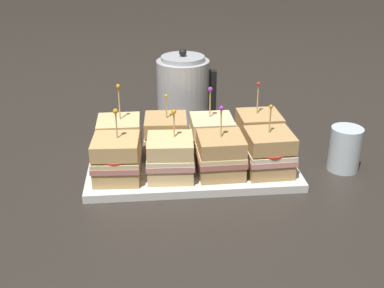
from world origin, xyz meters
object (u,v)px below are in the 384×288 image
(sandwich_back_far_right, at_px, (259,132))
(sandwich_back_center_left, at_px, (166,136))
(sandwich_front_center_left, at_px, (170,158))
(sandwich_back_far_left, at_px, (120,138))
(drinking_glass, at_px, (345,149))
(sandwich_front_center_right, at_px, (221,155))
(sandwich_front_far_left, at_px, (117,159))
(serving_platter, at_px, (192,167))
(sandwich_back_center_right, at_px, (212,136))
(sandwich_front_far_right, at_px, (269,153))
(kettle_steel, at_px, (182,94))

(sandwich_back_far_right, bearing_deg, sandwich_back_center_left, -179.82)
(sandwich_front_center_left, distance_m, sandwich_back_far_left, 0.16)
(sandwich_back_far_right, bearing_deg, sandwich_back_far_left, -179.34)
(sandwich_front_center_left, xyz_separation_m, drinking_glass, (0.40, 0.03, -0.01))
(sandwich_front_center_right, bearing_deg, sandwich_front_far_left, -179.86)
(serving_platter, xyz_separation_m, sandwich_front_center_right, (0.06, -0.05, 0.05))
(sandwich_back_center_left, height_order, sandwich_back_far_right, sandwich_back_far_right)
(sandwich_back_center_right, bearing_deg, sandwich_back_center_left, 178.34)
(sandwich_front_center_right, distance_m, sandwich_front_far_right, 0.11)
(sandwich_front_center_left, xyz_separation_m, sandwich_back_far_right, (0.22, 0.11, 0.00))
(sandwich_front_far_right, height_order, sandwich_back_center_left, sandwich_front_far_right)
(sandwich_front_center_left, relative_size, sandwich_back_center_right, 0.93)
(sandwich_back_far_left, xyz_separation_m, sandwich_back_center_left, (0.11, 0.00, -0.00))
(sandwich_front_center_left, bearing_deg, drinking_glass, 4.16)
(sandwich_front_far_left, relative_size, sandwich_back_far_left, 0.90)
(serving_platter, distance_m, sandwich_back_center_left, 0.10)
(serving_platter, xyz_separation_m, sandwich_front_far_right, (0.16, -0.06, 0.06))
(sandwich_back_far_left, bearing_deg, sandwich_front_far_left, -90.80)
(sandwich_front_far_left, bearing_deg, sandwich_back_center_left, 45.07)
(sandwich_front_center_right, bearing_deg, kettle_steel, 100.77)
(sandwich_front_far_left, bearing_deg, sandwich_back_center_right, 26.16)
(sandwich_back_far_left, distance_m, sandwich_back_center_right, 0.22)
(sandwich_front_center_left, height_order, sandwich_back_far_left, sandwich_back_far_left)
(sandwich_front_far_right, xyz_separation_m, kettle_steel, (-0.17, 0.31, 0.04))
(sandwich_front_far_right, distance_m, sandwich_back_center_right, 0.16)
(sandwich_front_far_left, xyz_separation_m, sandwich_back_far_left, (0.00, 0.11, -0.00))
(sandwich_back_far_left, bearing_deg, sandwich_back_center_left, 1.62)
(serving_platter, height_order, sandwich_back_far_right, sandwich_back_far_right)
(sandwich_back_far_left, bearing_deg, drinking_glass, -8.66)
(sandwich_back_far_right, distance_m, drinking_glass, 0.20)
(sandwich_back_center_left, xyz_separation_m, sandwich_back_far_right, (0.22, 0.00, 0.00))
(sandwich_front_far_left, height_order, sandwich_back_far_right, sandwich_back_far_right)
(sandwich_front_center_left, xyz_separation_m, sandwich_back_center_right, (0.10, 0.11, 0.00))
(serving_platter, xyz_separation_m, sandwich_back_center_left, (-0.06, 0.06, 0.06))
(kettle_steel, bearing_deg, sandwich_back_center_left, -105.14)
(sandwich_front_center_left, xyz_separation_m, sandwich_front_far_right, (0.22, -0.00, 0.00))
(sandwich_back_far_right, bearing_deg, sandwich_back_center_right, -178.07)
(serving_platter, relative_size, drinking_glass, 4.57)
(sandwich_back_far_left, relative_size, sandwich_back_center_left, 1.16)
(sandwich_front_center_left, distance_m, sandwich_front_center_right, 0.11)
(serving_platter, height_order, sandwich_back_center_right, sandwich_back_center_right)
(sandwich_front_far_left, height_order, sandwich_front_center_left, sandwich_front_far_left)
(sandwich_front_far_right, bearing_deg, drinking_glass, 9.00)
(serving_platter, relative_size, sandwich_front_center_right, 2.96)
(sandwich_front_far_right, bearing_deg, sandwich_front_far_left, 179.93)
(sandwich_back_far_right, height_order, drinking_glass, sandwich_back_far_right)
(sandwich_front_far_right, relative_size, sandwich_back_far_left, 0.89)
(sandwich_back_center_right, bearing_deg, serving_platter, -134.72)
(serving_platter, bearing_deg, sandwich_front_center_right, -43.52)
(sandwich_front_far_left, relative_size, kettle_steel, 0.71)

